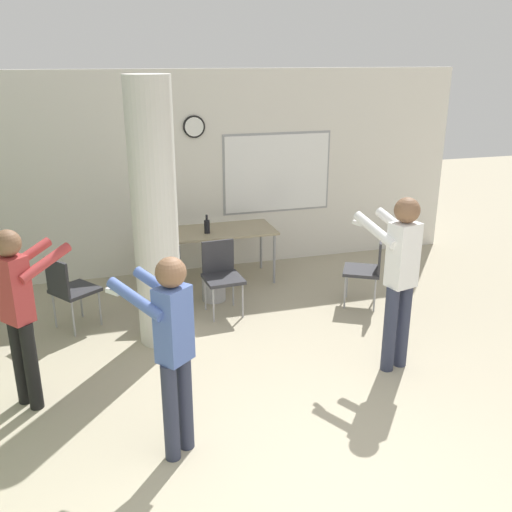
% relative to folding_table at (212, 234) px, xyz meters
% --- Properties ---
extents(wall_back, '(8.00, 0.15, 2.80)m').
position_rel_folding_table_xyz_m(wall_back, '(-0.11, 0.62, 0.72)').
color(wall_back, silver).
rests_on(wall_back, ground_plane).
extents(support_pillar, '(0.47, 0.47, 2.80)m').
position_rel_folding_table_xyz_m(support_pillar, '(-0.92, -1.52, 0.72)').
color(support_pillar, silver).
rests_on(support_pillar, ground_plane).
extents(folding_table, '(1.70, 0.73, 0.73)m').
position_rel_folding_table_xyz_m(folding_table, '(0.00, 0.00, 0.00)').
color(folding_table, tan).
rests_on(folding_table, ground_plane).
extents(bottle_on_table, '(0.08, 0.08, 0.25)m').
position_rel_folding_table_xyz_m(bottle_on_table, '(-0.09, -0.09, 0.14)').
color(bottle_on_table, black).
rests_on(bottle_on_table, folding_table).
extents(waste_bin, '(0.30, 0.30, 0.34)m').
position_rel_folding_table_xyz_m(waste_bin, '(-0.13, -0.63, -0.52)').
color(waste_bin, '#B2B2B7').
rests_on(waste_bin, ground_plane).
extents(chair_table_front, '(0.47, 0.47, 0.87)m').
position_rel_folding_table_xyz_m(chair_table_front, '(-0.11, -1.00, -0.17)').
color(chair_table_front, '#2D2D33').
rests_on(chair_table_front, ground_plane).
extents(chair_mid_room, '(0.60, 0.60, 0.87)m').
position_rel_folding_table_xyz_m(chair_mid_room, '(1.67, -1.32, -0.17)').
color(chair_mid_room, '#2D2D33').
rests_on(chair_mid_room, ground_plane).
extents(chair_near_pillar, '(0.61, 0.61, 0.87)m').
position_rel_folding_table_xyz_m(chair_near_pillar, '(-1.86, -0.97, -0.17)').
color(chair_near_pillar, '#2D2D33').
rests_on(chair_near_pillar, ground_plane).
extents(chair_table_left, '(0.53, 0.53, 0.87)m').
position_rel_folding_table_xyz_m(chair_table_left, '(-0.75, -0.78, -0.17)').
color(chair_table_left, '#2D2D33').
rests_on(chair_table_left, ground_plane).
extents(person_watching_back, '(0.64, 0.61, 1.64)m').
position_rel_folding_table_xyz_m(person_watching_back, '(-2.19, -2.42, 0.28)').
color(person_watching_back, black).
rests_on(person_watching_back, ground_plane).
extents(person_playing_side, '(0.50, 0.69, 1.75)m').
position_rel_folding_table_xyz_m(person_playing_side, '(1.23, -2.75, 0.34)').
color(person_playing_side, '#2D3347').
rests_on(person_playing_side, ground_plane).
extents(person_playing_front, '(0.61, 0.64, 1.64)m').
position_rel_folding_table_xyz_m(person_playing_front, '(-1.06, -3.45, 0.28)').
color(person_playing_front, '#2D3347').
rests_on(person_playing_front, ground_plane).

